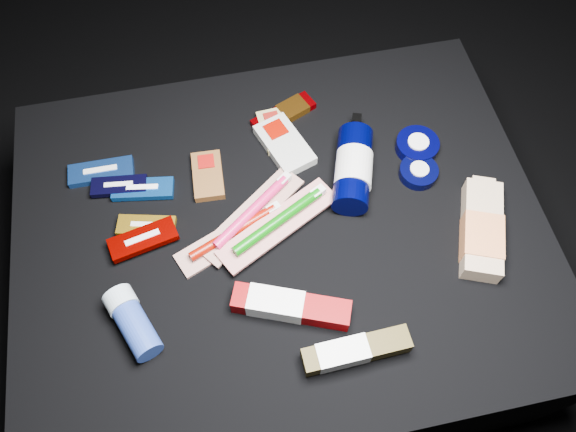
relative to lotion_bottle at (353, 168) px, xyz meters
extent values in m
plane|color=black|center=(-0.15, -0.08, -0.43)|extent=(3.00, 3.00, 0.00)
cube|color=black|center=(-0.15, -0.08, -0.23)|extent=(0.98, 0.78, 0.40)
cube|color=navy|center=(-0.47, 0.11, -0.03)|extent=(0.12, 0.05, 0.01)
cube|color=#BBBCB8|center=(-0.47, 0.11, -0.03)|extent=(0.06, 0.01, 0.02)
cube|color=blue|center=(-0.40, 0.05, -0.03)|extent=(0.12, 0.06, 0.01)
cube|color=white|center=(-0.40, 0.05, -0.02)|extent=(0.06, 0.02, 0.02)
cube|color=black|center=(-0.44, 0.07, -0.02)|extent=(0.11, 0.05, 0.01)
cube|color=silver|center=(-0.44, 0.07, -0.02)|extent=(0.05, 0.02, 0.01)
cube|color=#BE8C1A|center=(-0.40, -0.03, -0.02)|extent=(0.11, 0.06, 0.01)
cube|color=#B9B8B4|center=(-0.40, -0.03, -0.02)|extent=(0.06, 0.02, 0.01)
cube|color=#890300|center=(-0.40, -0.06, -0.02)|extent=(0.13, 0.07, 0.01)
cube|color=silver|center=(-0.40, -0.06, -0.02)|extent=(0.06, 0.02, 0.02)
cube|color=brown|center=(-0.27, 0.06, -0.03)|extent=(0.06, 0.11, 0.02)
cube|color=maroon|center=(-0.27, 0.08, -0.02)|extent=(0.03, 0.03, 0.02)
cube|color=#B0B1A9|center=(-0.11, 0.10, -0.02)|extent=(0.11, 0.15, 0.02)
cube|color=#730800|center=(-0.12, 0.13, -0.02)|extent=(0.05, 0.05, 0.02)
cube|color=tan|center=(-0.12, 0.14, -0.03)|extent=(0.06, 0.11, 0.02)
cube|color=maroon|center=(-0.13, 0.16, -0.03)|extent=(0.03, 0.03, 0.02)
cube|color=#7C0003|center=(-0.10, 0.17, -0.03)|extent=(0.14, 0.09, 0.01)
cube|color=#935515|center=(-0.08, 0.18, -0.03)|extent=(0.07, 0.06, 0.02)
cylinder|color=black|center=(0.00, 0.00, 0.00)|extent=(0.12, 0.18, 0.07)
cylinder|color=beige|center=(0.00, -0.01, 0.00)|extent=(0.09, 0.09, 0.07)
cylinder|color=black|center=(0.03, 0.09, 0.00)|extent=(0.03, 0.03, 0.02)
cube|color=black|center=(0.04, 0.11, -0.01)|extent=(0.03, 0.03, 0.02)
cylinder|color=black|center=(0.14, 0.04, -0.02)|extent=(0.08, 0.08, 0.02)
cylinder|color=silver|center=(0.14, 0.04, -0.02)|extent=(0.04, 0.04, 0.03)
cylinder|color=black|center=(0.13, -0.02, -0.02)|extent=(0.07, 0.07, 0.02)
cylinder|color=#B9B9B5|center=(0.13, -0.02, -0.02)|extent=(0.04, 0.04, 0.02)
cube|color=tan|center=(0.20, -0.17, -0.01)|extent=(0.13, 0.20, 0.04)
cube|color=#CC7743|center=(0.19, -0.18, -0.01)|extent=(0.10, 0.11, 0.04)
cube|color=tan|center=(0.23, -0.08, -0.01)|extent=(0.05, 0.03, 0.03)
cylinder|color=navy|center=(-0.43, -0.23, -0.01)|extent=(0.08, 0.11, 0.05)
cylinder|color=#9BAEBA|center=(-0.45, -0.17, -0.01)|extent=(0.06, 0.05, 0.05)
cube|color=beige|center=(-0.24, -0.08, -0.03)|extent=(0.23, 0.14, 0.01)
cylinder|color=#680B02|center=(-0.24, -0.08, -0.02)|extent=(0.17, 0.09, 0.02)
cube|color=beige|center=(-0.16, -0.05, -0.02)|extent=(0.03, 0.02, 0.01)
cube|color=#B4ACA7|center=(-0.20, -0.05, -0.02)|extent=(0.22, 0.19, 0.01)
cylinder|color=#B8164E|center=(-0.20, -0.05, -0.01)|extent=(0.16, 0.13, 0.02)
cube|color=silver|center=(-0.13, 0.01, -0.01)|extent=(0.03, 0.03, 0.01)
cube|color=beige|center=(-0.16, -0.08, -0.02)|extent=(0.24, 0.16, 0.01)
cylinder|color=#045405|center=(-0.16, -0.08, 0.00)|extent=(0.18, 0.11, 0.02)
cube|color=silver|center=(-0.08, -0.04, 0.00)|extent=(0.03, 0.03, 0.01)
cube|color=#700002|center=(-0.17, -0.24, -0.02)|extent=(0.20, 0.11, 0.04)
cube|color=silver|center=(-0.19, -0.23, -0.01)|extent=(0.10, 0.08, 0.04)
cube|color=#342B0C|center=(-0.08, -0.33, -0.01)|extent=(0.18, 0.05, 0.03)
cube|color=silver|center=(-0.10, -0.33, -0.01)|extent=(0.09, 0.04, 0.03)
camera|label=1|loc=(-0.24, -0.55, 0.89)|focal=35.00mm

